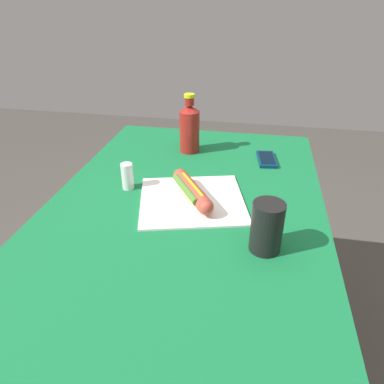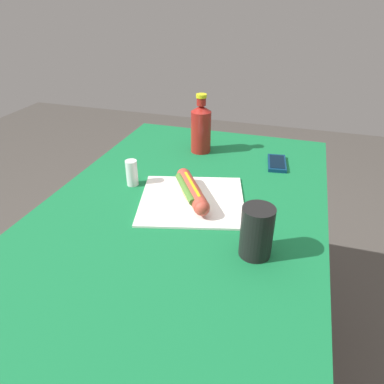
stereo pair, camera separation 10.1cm
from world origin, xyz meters
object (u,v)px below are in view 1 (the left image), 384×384
hot_dog (192,191)px  cell_phone (267,159)px  drinking_cup (267,227)px  salt_shaker (127,176)px  soda_bottle (189,127)px

hot_dog → cell_phone: size_ratio=1.53×
cell_phone → drinking_cup: 0.50m
cell_phone → drinking_cup: (-0.50, 0.00, 0.06)m
salt_shaker → cell_phone: bearing=-56.0°
hot_dog → soda_bottle: size_ratio=0.96×
cell_phone → salt_shaker: size_ratio=1.65×
cell_phone → soda_bottle: soda_bottle is taller
drinking_cup → salt_shaker: size_ratio=1.53×
cell_phone → salt_shaker: 0.50m
cell_phone → salt_shaker: salt_shaker is taller
hot_dog → cell_phone: 0.38m
soda_bottle → salt_shaker: (-0.31, 0.13, -0.05)m
salt_shaker → drinking_cup: bearing=-118.0°
salt_shaker → soda_bottle: bearing=-22.4°
hot_dog → salt_shaker: salt_shaker is taller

